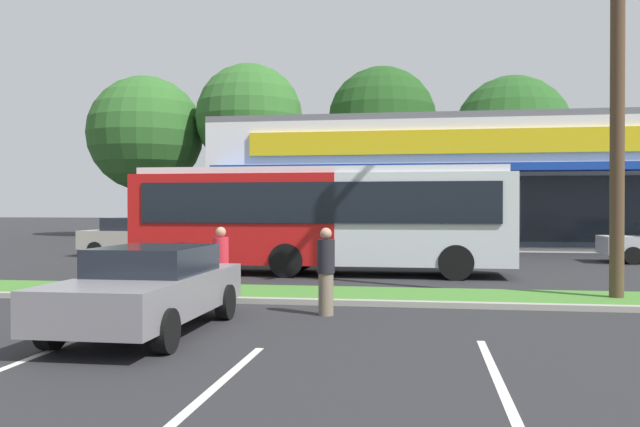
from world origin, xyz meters
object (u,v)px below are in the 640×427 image
at_px(utility_pole, 611,21).
at_px(car_3, 134,237).
at_px(city_bus, 321,217).
at_px(car_5, 150,288).
at_px(pedestrian_near_bench, 326,271).
at_px(pedestrian_mid, 221,266).
at_px(car_2, 297,239).

distance_m(utility_pole, car_3, 20.08).
xyz_separation_m(utility_pole, city_bus, (-7.05, 5.03, -4.27)).
bearing_deg(car_5, pedestrian_near_bench, 128.95).
relative_size(utility_pole, car_3, 2.57).
relative_size(city_bus, car_3, 2.60).
height_order(car_3, pedestrian_mid, pedestrian_mid).
bearing_deg(city_bus, pedestrian_near_bench, -80.97).
height_order(car_5, pedestrian_mid, pedestrian_mid).
distance_m(utility_pole, city_bus, 9.66).
xyz_separation_m(car_3, pedestrian_near_bench, (10.09, -13.70, 0.02)).
height_order(car_2, car_3, car_3).
bearing_deg(car_2, pedestrian_mid, -86.70).
xyz_separation_m(city_bus, pedestrian_mid, (-1.14, -6.61, -0.94)).
bearing_deg(car_5, car_2, -178.23).
distance_m(car_2, pedestrian_mid, 12.34).
bearing_deg(car_5, pedestrian_mid, 175.75).
bearing_deg(pedestrian_near_bench, car_5, 83.59).
bearing_deg(car_5, utility_pole, 119.21).
relative_size(utility_pole, pedestrian_near_bench, 6.83).
relative_size(city_bus, car_5, 2.49).
bearing_deg(pedestrian_mid, car_5, -79.04).
distance_m(car_3, pedestrian_near_bench, 17.01).
xyz_separation_m(car_2, pedestrian_mid, (0.71, -12.32, 0.04)).
bearing_deg(city_bus, car_2, 107.66).
bearing_deg(car_2, car_5, -88.23).
bearing_deg(city_bus, utility_pole, -35.79).
distance_m(city_bus, pedestrian_mid, 6.77).
relative_size(utility_pole, car_2, 2.70).
distance_m(utility_pole, pedestrian_mid, 9.84).
distance_m(utility_pole, car_2, 14.91).
xyz_separation_m(utility_pole, pedestrian_near_bench, (-5.80, -2.59, -5.20)).
relative_size(utility_pole, city_bus, 0.99).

